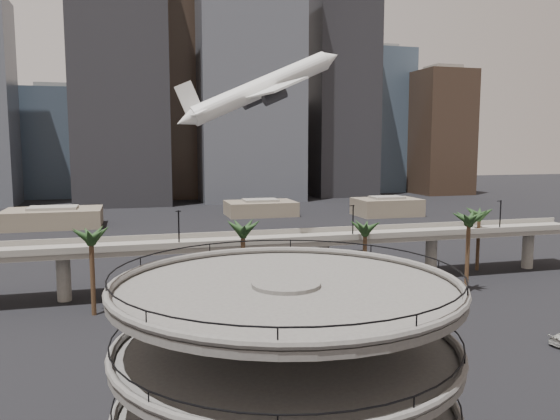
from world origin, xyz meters
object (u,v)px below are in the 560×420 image
object	(u,v)px
overpass	(264,246)
car_a	(410,374)
airborne_jet	(261,89)
parking_ramp	(286,379)
car_b	(403,364)

from	to	relation	value
overpass	car_a	xyz separation A→B (m)	(5.69, -41.75, -6.57)
airborne_jet	car_a	xyz separation A→B (m)	(2.31, -57.62, -35.14)
parking_ramp	car_b	size ratio (longest dim) A/B	5.11
parking_ramp	car_b	distance (m)	29.21
parking_ramp	airborne_jet	distance (m)	80.95
overpass	airborne_jet	xyz separation A→B (m)	(3.38, 15.87, 28.57)
overpass	parking_ramp	bearing A→B (deg)	-102.43
car_a	car_b	size ratio (longest dim) A/B	1.04
car_b	car_a	bearing A→B (deg)	-177.24
car_a	parking_ramp	bearing A→B (deg)	131.11
overpass	airborne_jet	size ratio (longest dim) A/B	3.63
parking_ramp	airborne_jet	size ratio (longest dim) A/B	0.62
parking_ramp	airborne_jet	bearing A→B (deg)	77.66
parking_ramp	overpass	distance (m)	60.46
parking_ramp	car_a	distance (m)	27.00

